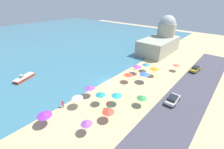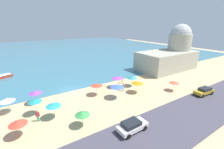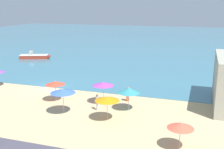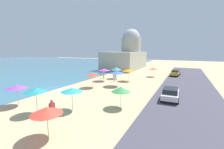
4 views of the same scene
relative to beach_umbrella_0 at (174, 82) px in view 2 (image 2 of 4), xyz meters
The scene contains 21 objects.
ground_plane 21.18m from the beach_umbrella_0, 148.14° to the left, with size 160.00×160.00×0.00m, color tan.
sea 68.55m from the beach_umbrella_0, 105.16° to the left, with size 150.00×110.00×0.05m, color teal.
coastal_road 19.28m from the beach_umbrella_0, 159.04° to the right, with size 80.00×8.00×0.06m, color #464350.
beach_umbrella_0 is the anchor object (origin of this frame).
beach_umbrella_1 20.18m from the beach_umbrella_0, behind, with size 1.98×1.98×2.29m.
beach_umbrella_2 7.78m from the beach_umbrella_0, 153.99° to the left, with size 2.35×2.35×2.38m.
beach_umbrella_3 26.36m from the beach_umbrella_0, 159.03° to the left, with size 2.19×2.19×2.35m.
beach_umbrella_4 27.46m from the beach_umbrella_0, behind, with size 2.09×2.09×2.28m.
beach_umbrella_6 23.20m from the beach_umbrella_0, behind, with size 2.12×2.12×2.37m.
beach_umbrella_7 11.76m from the beach_umbrella_0, 139.35° to the left, with size 2.37×2.37×2.47m.
beach_umbrella_9 12.27m from the beach_umbrella_0, 162.65° to the left, with size 2.50×2.50×2.59m.
beach_umbrella_10 15.80m from the beach_umbrella_0, 154.79° to the left, with size 2.21×2.21×2.37m.
beach_umbrella_11 29.85m from the beach_umbrella_0, 163.32° to the left, with size 2.16×2.16×2.52m.
beach_umbrella_12 25.73m from the beach_umbrella_0, 167.02° to the left, with size 1.97×1.97×2.57m.
beach_umbrella_13 8.72m from the beach_umbrella_0, 131.10° to the left, with size 2.25×2.25×2.46m.
bather_0 10.40m from the beach_umbrella_0, 148.08° to the left, with size 0.39×0.48×1.71m.
bather_2 11.24m from the beach_umbrella_0, 125.61° to the left, with size 0.43×0.43×1.72m.
bather_3 25.43m from the beach_umbrella_0, behind, with size 0.55×0.31×1.70m.
parked_car_0 16.08m from the beach_umbrella_0, 161.81° to the right, with size 4.13×2.05×1.42m.
parked_car_3 5.63m from the beach_umbrella_0, 52.67° to the right, with size 4.32×2.11×1.37m.
harbor_fortress 18.00m from the beach_umbrella_0, 39.20° to the left, with size 17.83×9.46×13.21m.
Camera 2 is at (-8.09, -28.26, 13.12)m, focal length 24.00 mm.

